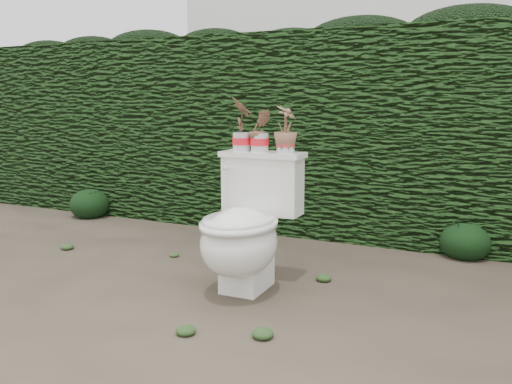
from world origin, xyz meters
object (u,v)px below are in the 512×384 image
at_px(toilet, 245,230).
at_px(potted_plant_left, 241,126).
at_px(potted_plant_center, 260,132).
at_px(potted_plant_right, 286,131).

relative_size(toilet, potted_plant_left, 2.55).
height_order(toilet, potted_plant_center, potted_plant_center).
bearing_deg(potted_plant_center, potted_plant_left, 142.93).
height_order(toilet, potted_plant_right, potted_plant_right).
relative_size(toilet, potted_plant_right, 3.02).
height_order(toilet, potted_plant_left, potted_plant_left).
xyz_separation_m(toilet, potted_plant_right, (0.14, 0.24, 0.55)).
bearing_deg(potted_plant_left, potted_plant_center, -134.73).
bearing_deg(potted_plant_left, toilet, 165.26).
bearing_deg(potted_plant_right, potted_plant_center, 88.06).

